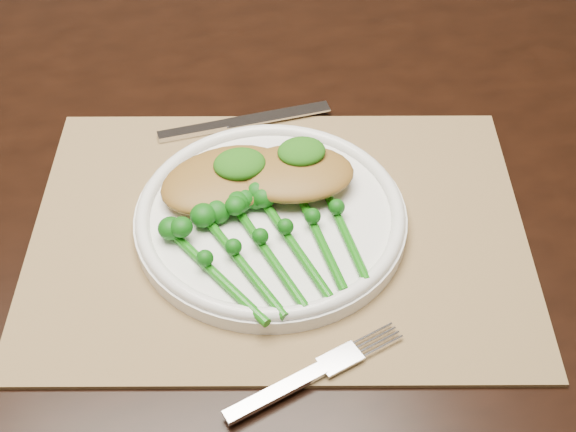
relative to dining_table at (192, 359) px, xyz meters
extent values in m
cube|color=black|center=(0.00, 0.00, 0.35)|extent=(1.60, 0.90, 0.04)
cube|color=olive|center=(0.10, -0.13, 0.37)|extent=(0.52, 0.43, 0.00)
cylinder|color=white|center=(0.09, -0.12, 0.38)|extent=(0.26, 0.26, 0.02)
torus|color=white|center=(0.09, -0.12, 0.39)|extent=(0.25, 0.25, 0.01)
cube|color=silver|center=(0.04, 0.03, 0.38)|extent=(0.08, 0.02, 0.01)
cube|color=silver|center=(0.13, 0.03, 0.38)|extent=(0.12, 0.03, 0.00)
cube|color=silver|center=(0.06, -0.31, 0.38)|extent=(0.09, 0.04, 0.01)
ellipsoid|color=olive|center=(0.06, -0.08, 0.40)|extent=(0.15, 0.12, 0.03)
ellipsoid|color=olive|center=(0.12, -0.09, 0.41)|extent=(0.13, 0.10, 0.02)
ellipsoid|color=#12490A|center=(0.07, -0.08, 0.42)|extent=(0.05, 0.04, 0.02)
ellipsoid|color=#12490A|center=(0.13, -0.08, 0.42)|extent=(0.05, 0.04, 0.02)
camera|label=1|loc=(0.00, -0.64, 0.93)|focal=50.00mm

